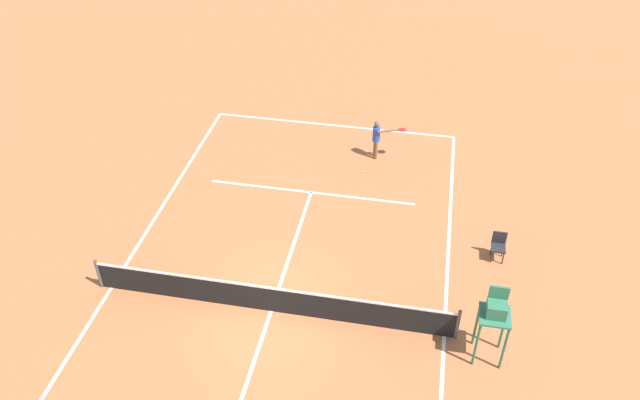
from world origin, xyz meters
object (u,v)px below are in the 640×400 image
at_px(tennis_ball, 363,172).
at_px(courtside_chair_mid, 499,245).
at_px(player_serving, 378,136).
at_px(umpire_chair, 495,314).

bearing_deg(tennis_ball, courtside_chair_mid, 141.16).
bearing_deg(player_serving, umpire_chair, 5.50).
bearing_deg(courtside_chair_mid, tennis_ball, -38.84).
relative_size(tennis_ball, umpire_chair, 0.03).
xyz_separation_m(umpire_chair, courtside_chair_mid, (-0.37, -3.98, -1.07)).
bearing_deg(umpire_chair, tennis_ball, -60.66).
xyz_separation_m(player_serving, umpire_chair, (-4.03, 8.95, 0.66)).
relative_size(player_serving, umpire_chair, 0.67).
bearing_deg(tennis_ball, umpire_chair, 119.34).
distance_m(tennis_ball, courtside_chair_mid, 6.14).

